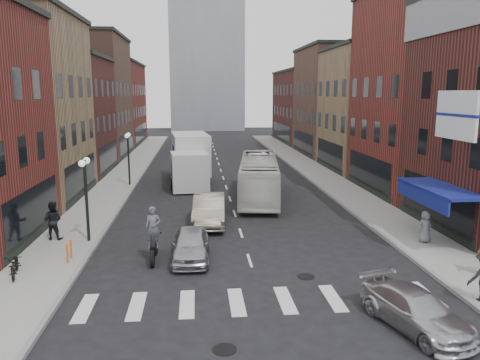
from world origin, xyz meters
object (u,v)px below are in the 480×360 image
object	(u,v)px
billboard_sign	(458,117)
parked_bicycle	(15,265)
box_truck	(190,160)
ped_left_solo	(53,220)
sedan_left_near	(191,245)
transit_bus	(259,177)
bike_rack	(69,251)
streetlamp_near	(86,184)
ped_right_c	(425,227)
streetlamp_far	(128,149)
sedan_left_far	(209,210)
curb_car	(416,310)
motorcycle_rider	(153,236)

from	to	relation	value
billboard_sign	parked_bicycle	distance (m)	18.66
billboard_sign	box_truck	bearing A→B (deg)	121.74
box_truck	ped_left_solo	xyz separation A→B (m)	(-6.41, -14.40, -0.83)
sedan_left_near	ped_left_solo	bearing A→B (deg)	156.92
transit_bus	sedan_left_near	size ratio (longest dim) A/B	2.68
bike_rack	box_truck	distance (m)	18.21
streetlamp_near	ped_right_c	size ratio (longest dim) A/B	2.70
sedan_left_near	bike_rack	bearing A→B (deg)	-177.65
bike_rack	transit_bus	world-z (taller)	transit_bus
streetlamp_far	ped_right_c	bearing A→B (deg)	-44.70
sedan_left_far	ped_right_c	world-z (taller)	ped_right_c
box_truck	bike_rack	bearing A→B (deg)	-111.32
transit_bus	parked_bicycle	xyz separation A→B (m)	(-11.20, -13.16, -0.86)
sedan_left_near	sedan_left_far	xyz separation A→B (m)	(0.94, 5.53, 0.13)
sedan_left_far	curb_car	distance (m)	13.60
sedan_left_near	ped_right_c	bearing A→B (deg)	6.18
billboard_sign	transit_bus	distance (m)	14.82
box_truck	sedan_left_far	size ratio (longest dim) A/B	1.87
billboard_sign	streetlamp_near	size ratio (longest dim) A/B	0.90
curb_car	motorcycle_rider	bearing A→B (deg)	125.13
ped_right_c	ped_left_solo	bearing A→B (deg)	-19.33
streetlamp_near	streetlamp_far	xyz separation A→B (m)	(0.00, 14.00, 0.00)
transit_bus	ped_left_solo	world-z (taller)	transit_bus
curb_car	ped_right_c	size ratio (longest dim) A/B	2.66
curb_car	ped_left_solo	xyz separation A→B (m)	(-13.52, 9.70, 0.49)
sedan_left_far	ped_right_c	bearing A→B (deg)	-21.82
transit_bus	ped_left_solo	xyz separation A→B (m)	(-11.11, -8.52, -0.39)
streetlamp_far	sedan_left_far	xyz separation A→B (m)	(5.82, -11.08, -2.11)
streetlamp_far	motorcycle_rider	world-z (taller)	streetlamp_far
box_truck	ped_right_c	bearing A→B (deg)	-61.60
streetlamp_far	transit_bus	distance (m)	10.76
transit_bus	ped_right_c	world-z (taller)	transit_bus
billboard_sign	motorcycle_rider	size ratio (longest dim) A/B	1.54
sedan_left_far	ped_right_c	size ratio (longest dim) A/B	3.21
bike_rack	motorcycle_rider	size ratio (longest dim) A/B	0.33
motorcycle_rider	ped_right_c	size ratio (longest dim) A/B	1.58
streetlamp_far	sedan_left_near	xyz separation A→B (m)	(4.88, -16.62, -2.24)
bike_rack	motorcycle_rider	bearing A→B (deg)	1.07
ped_right_c	motorcycle_rider	bearing A→B (deg)	-8.28
parked_bicycle	ped_right_c	bearing A→B (deg)	-5.86
billboard_sign	curb_car	size ratio (longest dim) A/B	0.91
curb_car	ped_left_solo	world-z (taller)	ped_left_solo
motorcycle_rider	curb_car	size ratio (longest dim) A/B	0.59
billboard_sign	motorcycle_rider	bearing A→B (deg)	176.09
curb_car	streetlamp_near	bearing A→B (deg)	125.05
bike_rack	parked_bicycle	distance (m)	2.24
billboard_sign	ped_right_c	world-z (taller)	billboard_sign
streetlamp_far	parked_bicycle	bearing A→B (deg)	-95.70
streetlamp_near	bike_rack	world-z (taller)	streetlamp_near
sedan_left_far	parked_bicycle	bearing A→B (deg)	-133.98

